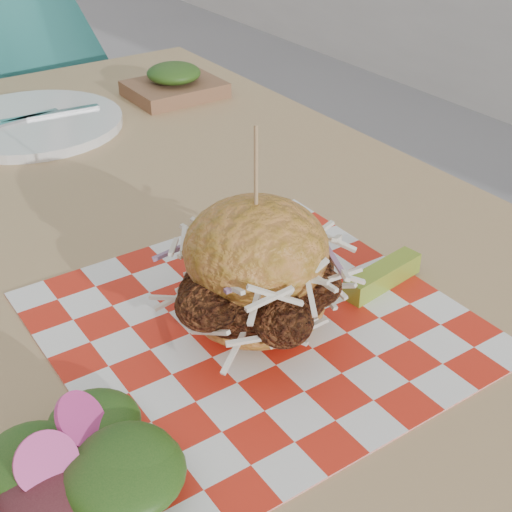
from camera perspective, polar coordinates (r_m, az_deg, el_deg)
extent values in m
cube|color=tan|center=(0.87, -9.91, 2.07)|extent=(0.80, 1.20, 0.04)
cylinder|color=#333338|center=(1.61, -6.19, 1.78)|extent=(0.05, 0.05, 0.71)
cylinder|color=#333338|center=(1.89, -13.77, 1.08)|extent=(0.03, 0.03, 0.43)
cylinder|color=#333338|center=(2.17, -19.64, 4.18)|extent=(0.03, 0.03, 0.43)
cube|color=red|center=(0.67, 0.00, -5.39)|extent=(0.36, 0.36, 0.00)
ellipsoid|color=#C97E38|center=(0.66, 0.00, -3.77)|extent=(0.13, 0.13, 0.04)
ellipsoid|color=brown|center=(0.65, 0.00, -2.52)|extent=(0.14, 0.13, 0.07)
ellipsoid|color=#C97E38|center=(0.62, 0.00, 0.51)|extent=(0.13, 0.13, 0.09)
cylinder|color=tan|center=(0.59, 0.00, 6.04)|extent=(0.00, 0.00, 0.10)
cube|color=#99A931|center=(0.72, 10.09, -1.58)|extent=(0.10, 0.03, 0.02)
ellipsoid|color=#3F1419|center=(0.54, -11.42, -14.91)|extent=(0.08, 0.08, 0.03)
ellipsoid|color=#1C4814|center=(0.56, -13.82, -13.86)|extent=(0.08, 0.08, 0.03)
ellipsoid|color=#1C4814|center=(0.55, -16.57, -14.87)|extent=(0.08, 0.08, 0.03)
ellipsoid|color=#3F1419|center=(0.54, -17.10, -17.03)|extent=(0.08, 0.08, 0.03)
ellipsoid|color=#1C4814|center=(0.52, -14.66, -18.25)|extent=(0.08, 0.08, 0.03)
ellipsoid|color=#1C4814|center=(0.53, -11.72, -17.12)|extent=(0.08, 0.08, 0.03)
cylinder|color=#D73B91|center=(0.54, -13.82, -12.59)|extent=(0.05, 0.05, 0.04)
cylinder|color=white|center=(1.15, -17.45, 10.08)|extent=(0.27, 0.27, 0.01)
cube|color=silver|center=(1.14, -18.95, 10.11)|extent=(0.15, 0.03, 0.00)
cube|color=silver|center=(1.15, -16.11, 10.87)|extent=(0.15, 0.03, 0.00)
cube|color=brown|center=(1.24, -6.52, 13.11)|extent=(0.15, 0.12, 0.02)
ellipsoid|color=#1C4814|center=(1.23, -6.60, 14.34)|extent=(0.09, 0.09, 0.03)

